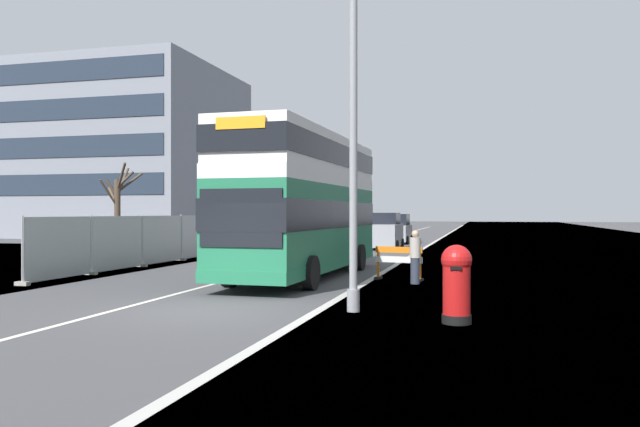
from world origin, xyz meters
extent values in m
cube|color=#424244|center=(0.00, 0.00, -0.05)|extent=(140.00, 280.00, 0.10)
cube|color=#B2AFA8|center=(2.55, 0.00, 0.00)|extent=(0.24, 196.00, 0.01)
cube|color=silver|center=(-1.95, 0.00, 0.00)|extent=(0.16, 168.00, 0.01)
cube|color=#1E6B47|center=(0.20, 7.45, 1.74)|extent=(2.81, 10.94, 2.79)
cube|color=silver|center=(0.20, 7.45, 3.34)|extent=(2.81, 10.94, 0.40)
cube|color=silver|center=(0.20, 7.45, 4.21)|extent=(2.78, 10.83, 1.34)
cube|color=black|center=(0.20, 7.45, 2.16)|extent=(2.84, 11.05, 0.89)
cube|color=black|center=(0.20, 7.45, 4.21)|extent=(2.82, 11.00, 0.73)
cube|color=black|center=(0.06, 1.99, 2.09)|extent=(2.33, 0.12, 1.53)
cube|color=orange|center=(0.06, 1.99, 4.57)|extent=(1.39, 0.10, 0.32)
cube|color=#1E6B47|center=(0.20, 7.45, 0.53)|extent=(2.84, 11.05, 0.36)
cylinder|color=black|center=(-1.16, 4.11, 0.50)|extent=(0.33, 1.01, 1.00)
cylinder|color=black|center=(1.38, 4.05, 0.50)|extent=(0.33, 1.01, 1.00)
cylinder|color=black|center=(-0.99, 10.47, 0.50)|extent=(0.33, 1.01, 1.00)
cylinder|color=black|center=(1.54, 10.41, 0.50)|extent=(0.33, 1.01, 1.00)
cylinder|color=gray|center=(3.35, 0.61, 4.49)|extent=(0.18, 0.18, 8.99)
cylinder|color=gray|center=(3.35, 0.61, 0.25)|extent=(0.29, 0.29, 0.50)
cylinder|color=black|center=(5.66, -0.31, 0.09)|extent=(0.59, 0.59, 0.18)
cylinder|color=#B71414|center=(5.66, -0.31, 0.73)|extent=(0.55, 0.55, 1.10)
sphere|color=#B71414|center=(5.66, -0.31, 1.28)|extent=(0.61, 0.61, 0.61)
cube|color=black|center=(5.66, -0.59, 1.14)|extent=(0.22, 0.03, 0.07)
cube|color=orange|center=(3.47, 7.30, 1.00)|extent=(1.58, 0.40, 0.20)
cube|color=white|center=(3.47, 7.30, 0.68)|extent=(1.58, 0.40, 0.20)
cube|color=orange|center=(2.77, 7.44, 0.50)|extent=(0.08, 0.08, 1.00)
cube|color=black|center=(2.77, 7.44, 0.04)|extent=(0.22, 0.46, 0.08)
cube|color=orange|center=(4.18, 7.15, 0.50)|extent=(0.08, 0.08, 1.00)
cube|color=black|center=(4.18, 7.15, 0.04)|extent=(0.22, 0.46, 0.08)
cube|color=#A8AAAD|center=(-7.43, 4.55, 1.07)|extent=(0.04, 3.26, 2.04)
cube|color=#A8AAAD|center=(-7.43, 7.95, 1.07)|extent=(0.04, 3.26, 2.04)
cube|color=#A8AAAD|center=(-7.43, 11.35, 1.07)|extent=(0.04, 3.26, 2.04)
cube|color=#A8AAAD|center=(-7.43, 14.75, 1.07)|extent=(0.04, 3.26, 2.04)
cube|color=#A8AAAD|center=(-7.43, 18.15, 1.07)|extent=(0.04, 3.26, 2.04)
cylinder|color=#939699|center=(-7.43, 2.85, 1.07)|extent=(0.06, 0.06, 2.14)
cube|color=gray|center=(-7.43, 2.85, 0.06)|extent=(0.44, 0.20, 0.12)
cylinder|color=#939699|center=(-7.43, 6.25, 1.07)|extent=(0.06, 0.06, 2.14)
cube|color=gray|center=(-7.43, 6.25, 0.06)|extent=(0.44, 0.20, 0.12)
cylinder|color=#939699|center=(-7.43, 9.65, 1.07)|extent=(0.06, 0.06, 2.14)
cube|color=gray|center=(-7.43, 9.65, 0.06)|extent=(0.44, 0.20, 0.12)
cylinder|color=#939699|center=(-7.43, 13.05, 1.07)|extent=(0.06, 0.06, 2.14)
cube|color=gray|center=(-7.43, 13.05, 0.06)|extent=(0.44, 0.20, 0.12)
cylinder|color=#939699|center=(-7.43, 16.45, 1.07)|extent=(0.06, 0.06, 2.14)
cube|color=gray|center=(-7.43, 16.45, 0.06)|extent=(0.44, 0.20, 0.12)
cylinder|color=#939699|center=(-7.43, 19.85, 1.07)|extent=(0.06, 0.06, 2.14)
cube|color=gray|center=(-7.43, 19.85, 0.06)|extent=(0.44, 0.20, 0.12)
cube|color=gray|center=(0.35, 24.25, 0.85)|extent=(1.77, 3.83, 1.34)
cube|color=black|center=(0.35, 24.25, 1.87)|extent=(1.63, 2.11, 0.69)
cylinder|color=black|center=(1.23, 25.44, 0.30)|extent=(0.20, 0.60, 0.60)
cylinder|color=black|center=(-0.54, 25.44, 0.30)|extent=(0.20, 0.60, 0.60)
cylinder|color=black|center=(1.23, 23.06, 0.30)|extent=(0.20, 0.60, 0.60)
cylinder|color=black|center=(-0.54, 23.06, 0.30)|extent=(0.20, 0.60, 0.60)
cube|color=gray|center=(0.13, 31.22, 0.75)|extent=(1.72, 3.90, 1.14)
cube|color=black|center=(0.13, 31.22, 1.72)|extent=(1.58, 2.14, 0.81)
cylinder|color=black|center=(0.99, 32.43, 0.30)|extent=(0.20, 0.60, 0.60)
cylinder|color=black|center=(-0.73, 32.43, 0.30)|extent=(0.20, 0.60, 0.60)
cylinder|color=black|center=(0.99, 30.02, 0.30)|extent=(0.20, 0.60, 0.60)
cylinder|color=black|center=(-0.73, 30.02, 0.30)|extent=(0.20, 0.60, 0.60)
cube|color=navy|center=(-4.48, 37.67, 0.74)|extent=(1.83, 4.58, 1.12)
cube|color=black|center=(-4.48, 37.67, 1.67)|extent=(1.68, 2.52, 0.73)
cylinder|color=black|center=(-3.56, 39.09, 0.30)|extent=(0.20, 0.60, 0.60)
cylinder|color=black|center=(-5.39, 39.09, 0.30)|extent=(0.20, 0.60, 0.60)
cylinder|color=black|center=(-3.56, 36.25, 0.30)|extent=(0.20, 0.60, 0.60)
cylinder|color=black|center=(-5.39, 36.25, 0.30)|extent=(0.20, 0.60, 0.60)
cylinder|color=#4C3D2D|center=(-17.08, 22.69, 2.20)|extent=(0.40, 0.40, 4.39)
cylinder|color=#4C3D2D|center=(-16.58, 22.84, 4.38)|extent=(1.16, 0.49, 1.14)
cylinder|color=#4C3D2D|center=(-16.48, 23.23, 4.21)|extent=(1.38, 1.27, 1.40)
cylinder|color=#4C3D2D|center=(-17.10, 23.37, 4.25)|extent=(0.22, 1.50, 2.00)
cylinder|color=#4C3D2D|center=(-17.81, 23.34, 3.24)|extent=(1.66, 1.49, 1.46)
cylinder|color=#4C3D2D|center=(-17.37, 22.52, 3.82)|extent=(0.81, 0.57, 1.20)
cylinder|color=#4C3D2D|center=(-17.36, 22.17, 3.46)|extent=(0.73, 1.20, 1.81)
cylinder|color=#4C3D2D|center=(-16.56, 22.34, 4.54)|extent=(1.24, 0.93, 1.81)
cylinder|color=#4C3D2D|center=(-13.63, 31.87, 2.23)|extent=(0.34, 0.34, 4.47)
cylinder|color=#4C3D2D|center=(-12.69, 31.87, 4.22)|extent=(1.96, 0.12, 1.52)
cylinder|color=#4C3D2D|center=(-13.01, 32.56, 3.07)|extent=(1.40, 1.53, 1.26)
cylinder|color=#4C3D2D|center=(-13.58, 32.69, 3.76)|extent=(0.26, 1.73, 1.21)
cylinder|color=#4C3D2D|center=(-14.32, 32.17, 4.57)|extent=(1.52, 0.76, 1.50)
cylinder|color=#4C3D2D|center=(-14.10, 31.56, 3.70)|extent=(1.14, 0.83, 1.53)
cylinder|color=#4C3D2D|center=(-13.79, 31.26, 3.52)|extent=(0.49, 1.36, 1.50)
cylinder|color=#4C3D2D|center=(-13.31, 31.07, 4.56)|extent=(0.77, 1.69, 1.20)
cylinder|color=#2D3342|center=(4.11, 6.38, 0.41)|extent=(0.29, 0.29, 0.81)
cylinder|color=#B2A89E|center=(4.11, 6.38, 1.13)|extent=(0.34, 0.34, 0.64)
sphere|color=tan|center=(4.11, 6.38, 1.56)|extent=(0.22, 0.22, 0.22)
cube|color=gray|center=(-27.62, 39.38, 7.79)|extent=(20.10, 17.21, 15.58)
cube|color=#232D3D|center=(-27.62, 30.74, 4.52)|extent=(18.90, 0.08, 1.74)
cube|color=#232D3D|center=(-27.62, 30.74, 7.63)|extent=(18.90, 0.08, 1.74)
cube|color=#232D3D|center=(-27.62, 30.74, 10.75)|extent=(18.90, 0.08, 1.74)
cube|color=#232D3D|center=(-27.62, 30.74, 13.87)|extent=(18.90, 0.08, 1.74)
camera|label=1|loc=(6.21, -13.02, 2.24)|focal=34.74mm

